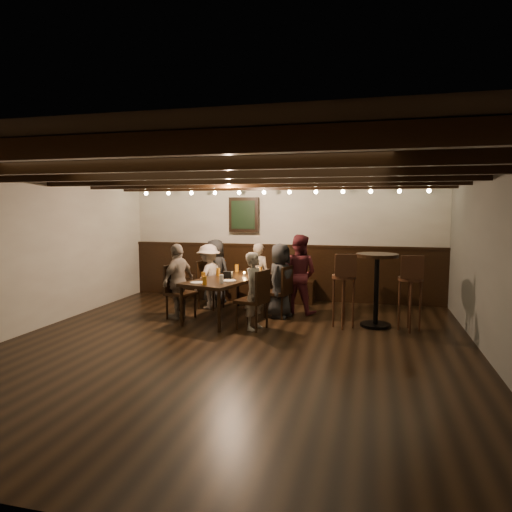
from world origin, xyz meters
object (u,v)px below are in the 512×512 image
(chair_right_far, at_px, (253,311))
(person_right_near, at_px, (280,281))
(person_left_far, at_px, (178,281))
(chair_left_near, at_px, (210,294))
(dining_table, at_px, (229,281))
(chair_right_near, at_px, (278,301))
(bar_stool_right, at_px, (410,303))
(person_bench_right, at_px, (299,274))
(person_right_far, at_px, (255,291))
(person_bench_centre, at_px, (259,275))
(person_left_near, at_px, (209,276))
(bar_stool_left, at_px, (343,300))
(high_top_table, at_px, (377,279))
(chair_left_far, at_px, (180,302))
(person_bench_left, at_px, (215,271))

(chair_right_far, distance_m, person_right_near, 0.97)
(person_left_far, bearing_deg, chair_left_near, 178.02)
(dining_table, xyz_separation_m, person_right_near, (0.84, 0.24, 0.01))
(chair_right_near, xyz_separation_m, bar_stool_right, (2.14, -0.40, 0.17))
(person_bench_right, bearing_deg, person_right_far, 83.66)
(dining_table, xyz_separation_m, person_bench_centre, (0.27, 1.02, -0.02))
(chair_left_near, height_order, chair_right_far, chair_right_far)
(chair_right_far, height_order, person_bench_centre, person_bench_centre)
(chair_left_near, xyz_separation_m, person_bench_centre, (0.85, 0.40, 0.34))
(person_left_far, distance_m, bar_stool_right, 3.79)
(person_left_near, height_order, person_left_far, person_left_far)
(chair_right_near, bearing_deg, bar_stool_left, -96.67)
(chair_right_near, height_order, bar_stool_right, bar_stool_right)
(chair_left_near, relative_size, high_top_table, 0.77)
(person_right_near, bearing_deg, bar_stool_left, -96.85)
(chair_left_far, relative_size, person_right_far, 0.76)
(dining_table, height_order, chair_right_far, chair_right_far)
(chair_left_far, distance_m, chair_right_near, 1.70)
(chair_left_near, distance_m, chair_right_near, 1.44)
(chair_left_near, relative_size, bar_stool_right, 0.76)
(chair_right_near, distance_m, person_right_far, 0.96)
(chair_left_near, xyz_separation_m, chair_right_near, (1.39, -0.37, -0.00))
(person_left_far, bearing_deg, dining_table, 120.96)
(dining_table, height_order, chair_left_far, chair_left_far)
(chair_left_far, distance_m, person_left_far, 0.36)
(chair_right_far, xyz_separation_m, person_bench_right, (0.52, 1.26, 0.42))
(bar_stool_right, bearing_deg, person_bench_centre, 154.90)
(person_left_near, xyz_separation_m, bar_stool_left, (2.56, -0.82, -0.17))
(high_top_table, xyz_separation_m, bar_stool_left, (-0.50, -0.21, -0.33))
(chair_right_near, xyz_separation_m, high_top_table, (1.64, -0.24, 0.49))
(person_left_far, height_order, high_top_table, person_left_far)
(person_bench_centre, height_order, high_top_table, person_bench_centre)
(bar_stool_left, bearing_deg, dining_table, 163.25)
(person_bench_right, relative_size, high_top_table, 1.21)
(chair_right_far, bearing_deg, chair_left_near, 57.97)
(person_bench_centre, xyz_separation_m, bar_stool_left, (1.68, -1.21, -0.17))
(person_bench_right, bearing_deg, dining_table, 45.00)
(chair_right_far, height_order, person_left_far, person_left_far)
(chair_left_far, distance_m, person_bench_centre, 1.70)
(person_left_far, distance_m, bar_stool_left, 2.80)
(chair_right_near, height_order, high_top_table, high_top_table)
(person_bench_left, xyz_separation_m, person_right_far, (1.25, -1.73, -0.03))
(chair_right_far, distance_m, person_bench_left, 2.14)
(person_right_far, bearing_deg, bar_stool_left, -57.37)
(high_top_table, bearing_deg, chair_left_far, -175.38)
(bar_stool_right, bearing_deg, person_bench_right, 155.27)
(chair_left_far, distance_m, bar_stool_right, 3.76)
(bar_stool_left, height_order, bar_stool_right, same)
(high_top_table, bearing_deg, person_bench_centre, 155.26)
(chair_left_near, height_order, person_bench_left, person_bench_left)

